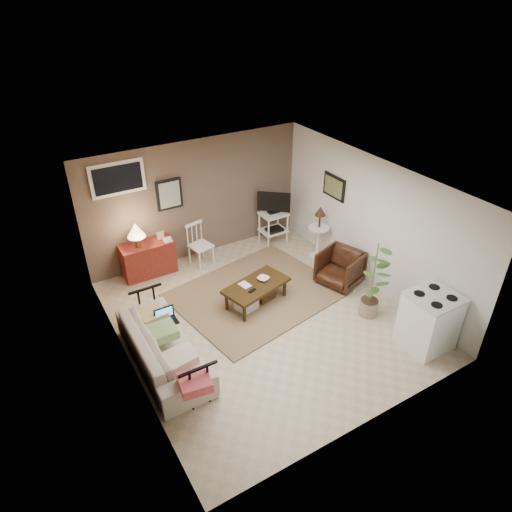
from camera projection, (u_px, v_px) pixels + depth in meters
floor at (263, 318)px, 7.73m from camera, size 5.00×5.00×0.00m
art_back at (169, 194)px, 8.54m from camera, size 0.50×0.03×0.60m
art_right at (334, 187)px, 8.67m from camera, size 0.03×0.60×0.45m
window at (118, 179)px, 7.89m from camera, size 0.96×0.03×0.60m
rug at (256, 294)px, 8.29m from camera, size 3.11×2.66×0.03m
coffee_table at (256, 292)px, 7.93m from camera, size 1.26×0.86×0.44m
sofa at (163, 342)px, 6.63m from camera, size 0.60×2.07×0.81m
sofa_pillows at (171, 345)px, 6.43m from camera, size 0.40×1.97×0.14m
sofa_end_rails at (171, 342)px, 6.71m from camera, size 0.56×2.07×0.70m
laptop at (166, 317)px, 6.92m from camera, size 0.32×0.23×0.22m
red_console at (147, 256)px, 8.67m from camera, size 0.99×0.44×1.15m
spindle_chair at (200, 246)px, 8.98m from camera, size 0.47×0.47×0.87m
tv_stand at (274, 217)px, 9.62m from camera, size 0.56×0.48×1.15m
side_table at (319, 226)px, 9.05m from camera, size 0.42×0.42×1.13m
armchair at (340, 267)px, 8.42m from camera, size 0.85×0.88×0.73m
potted_plant at (373, 278)px, 7.42m from camera, size 0.35×0.35×1.41m
stove at (429, 321)px, 6.93m from camera, size 0.72×0.67×0.95m
bowl at (263, 275)px, 7.91m from camera, size 0.20×0.12×0.20m
book_table at (241, 282)px, 7.72m from camera, size 0.16×0.04×0.21m
book_console at (163, 236)px, 8.57m from camera, size 0.16×0.04×0.21m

